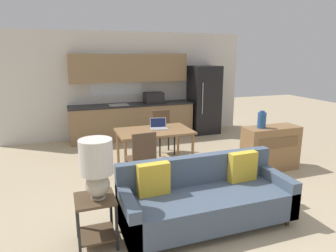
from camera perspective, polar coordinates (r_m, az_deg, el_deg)
ground_plane at (r=4.15m, az=7.55°, el=-17.55°), size 20.00×20.00×0.00m
wall_back at (r=7.99m, az=-7.53°, el=7.77°), size 6.40×0.07×2.70m
kitchen_counter at (r=7.77m, az=-6.83°, el=3.83°), size 3.16×0.65×2.15m
refrigerator at (r=8.32m, az=6.84°, el=4.99°), size 0.75×0.75×1.84m
dining_table at (r=5.68m, az=-2.64°, el=-1.44°), size 1.39×0.87×0.74m
couch at (r=3.95m, az=7.01°, el=-13.56°), size 2.17×0.80×0.85m
side_table at (r=3.61m, az=-13.61°, el=-15.88°), size 0.44×0.44×0.58m
table_lamp at (r=3.36m, az=-13.46°, el=-7.22°), size 0.36×0.36×0.67m
credenza at (r=5.96m, az=18.91°, el=-4.02°), size 1.07×0.43×0.83m
vase at (r=5.68m, az=17.44°, el=1.10°), size 0.15×0.15×0.32m
dining_chair_near_left at (r=4.91m, az=-4.94°, el=-5.79°), size 0.45×0.45×0.94m
dining_chair_far_right at (r=6.58m, az=-0.95°, el=-0.76°), size 0.44×0.44×0.94m
laptop at (r=5.79m, az=-1.80°, el=0.01°), size 0.35×0.30×0.20m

